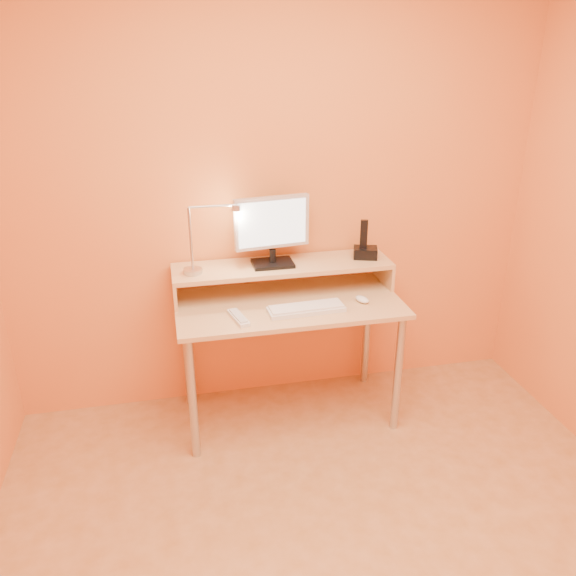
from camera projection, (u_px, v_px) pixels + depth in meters
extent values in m
cube|color=orange|center=(276.00, 190.00, 3.15)|extent=(3.00, 0.04, 2.50)
cylinder|color=#B6B6BA|center=(193.00, 399.00, 2.89)|extent=(0.04, 0.04, 0.69)
cylinder|color=#B6B6BA|center=(398.00, 374.00, 3.11)|extent=(0.04, 0.04, 0.69)
cylinder|color=#B6B6BA|center=(187.00, 351.00, 3.34)|extent=(0.04, 0.04, 0.69)
cylinder|color=#B6B6BA|center=(367.00, 332.00, 3.56)|extent=(0.04, 0.04, 0.69)
cube|color=tan|center=(289.00, 304.00, 3.08)|extent=(1.20, 0.60, 0.02)
cube|color=tan|center=(174.00, 289.00, 3.07)|extent=(0.02, 0.30, 0.14)
cube|color=tan|center=(383.00, 271.00, 3.30)|extent=(0.02, 0.30, 0.14)
cube|color=tan|center=(283.00, 266.00, 3.15)|extent=(1.20, 0.30, 0.02)
cube|color=black|center=(273.00, 263.00, 3.13)|extent=(0.22, 0.16, 0.02)
cylinder|color=black|center=(273.00, 256.00, 3.12)|extent=(0.04, 0.04, 0.07)
cube|color=silver|center=(272.00, 222.00, 3.05)|extent=(0.41, 0.09, 0.28)
cube|color=black|center=(271.00, 221.00, 3.07)|extent=(0.37, 0.06, 0.24)
cube|color=white|center=(273.00, 223.00, 3.03)|extent=(0.37, 0.05, 0.24)
cylinder|color=#B6B6BA|center=(193.00, 271.00, 3.02)|extent=(0.10, 0.10, 0.02)
cylinder|color=#B6B6BA|center=(191.00, 239.00, 2.95)|extent=(0.01, 0.01, 0.33)
cylinder|color=#B6B6BA|center=(212.00, 206.00, 2.91)|extent=(0.24, 0.01, 0.01)
cylinder|color=#B6B6BA|center=(236.00, 208.00, 2.94)|extent=(0.04, 0.04, 0.03)
cylinder|color=#FFEAC6|center=(236.00, 211.00, 2.94)|extent=(0.03, 0.03, 0.00)
cube|color=black|center=(365.00, 253.00, 3.23)|extent=(0.15, 0.13, 0.06)
cube|color=black|center=(364.00, 234.00, 3.18)|extent=(0.05, 0.04, 0.16)
cube|color=#1D30F9|center=(376.00, 255.00, 3.19)|extent=(0.01, 0.00, 0.04)
cube|color=silver|center=(306.00, 309.00, 2.96)|extent=(0.40, 0.15, 0.02)
ellipsoid|color=white|center=(362.00, 299.00, 3.07)|extent=(0.08, 0.11, 0.03)
cube|color=silver|center=(238.00, 318.00, 2.88)|extent=(0.10, 0.20, 0.02)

